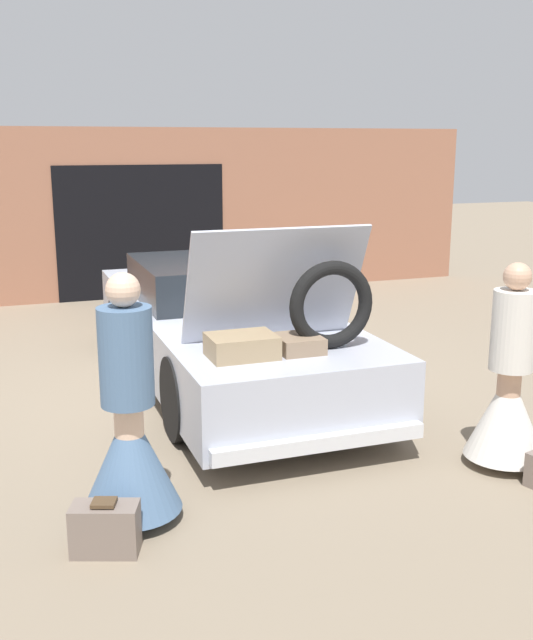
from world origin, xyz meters
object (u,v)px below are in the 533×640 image
object	(u,v)px
person_left	(130,436)
person_right	(508,395)
car	(222,325)
suitcase_beside_left_person	(105,529)

from	to	relation	value
person_left	person_right	xyz separation A→B (m)	(3.00, -0.10, -0.03)
person_left	person_right	world-z (taller)	person_left
person_right	car	bearing A→B (deg)	31.59
car	person_left	size ratio (longest dim) A/B	3.14
person_left	suitcase_beside_left_person	world-z (taller)	person_left
person_left	suitcase_beside_left_person	xyz separation A→B (m)	(-0.24, -0.38, -0.45)
car	person_right	xyz separation A→B (m)	(1.50, -3.02, -0.01)
car	person_right	world-z (taller)	car
car	person_left	distance (m)	3.28
car	suitcase_beside_left_person	distance (m)	3.75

